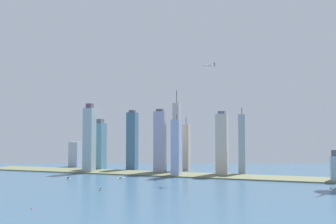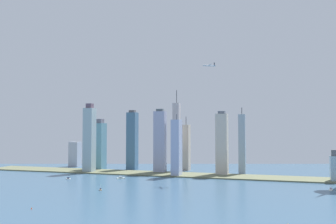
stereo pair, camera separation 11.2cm
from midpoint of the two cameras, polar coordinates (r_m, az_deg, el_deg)
waterfront_pier at (r=754.20m, az=4.60°, el=-9.74°), size 975.26×74.78×2.34m
skyscraper_1 at (r=964.38m, az=-14.21°, el=-6.35°), size 25.05×22.01×61.88m
skyscraper_3 at (r=810.38m, az=1.35°, el=-3.96°), size 14.26×17.35×180.11m
skyscraper_4 at (r=850.10m, az=2.83°, el=-5.50°), size 16.21×21.84×123.03m
skyscraper_6 at (r=822.10m, az=-12.08°, el=-4.17°), size 21.60×21.38×150.18m
skyscraper_7 at (r=862.44m, az=-5.55°, el=-4.44°), size 21.99×22.30×138.34m
skyscraper_8 at (r=742.77m, az=1.34°, el=-5.57°), size 16.84×27.18×124.35m
skyscraper_9 at (r=877.57m, az=-10.49°, el=-5.13°), size 21.14×27.97×117.89m
skyscraper_10 at (r=767.52m, az=8.37°, el=-4.90°), size 23.36×25.33×131.26m
skyscraper_11 at (r=726.51m, az=24.36°, el=-7.86°), size 13.24×18.52×57.29m
skyscraper_12 at (r=788.32m, az=11.41°, el=-4.90°), size 14.04×15.73×139.57m
skyscraper_13 at (r=798.83m, az=-1.25°, el=-4.59°), size 24.95×16.96×138.10m
boat_0 at (r=629.22m, az=23.94°, el=-10.91°), size 7.07×14.97×7.00m
boat_3 at (r=728.07m, az=-15.19°, el=-9.91°), size 9.43×2.92×3.39m
boat_4 at (r=711.61m, az=-7.34°, el=-10.12°), size 15.03×13.58×11.34m
boat_5 at (r=586.77m, az=-10.39°, el=-11.73°), size 7.02×8.71×8.80m
channel_buoy_0 at (r=392.74m, az=18.10°, el=-16.20°), size 1.56×1.56×2.49m
channel_buoy_1 at (r=474.48m, az=-20.39°, el=-13.80°), size 1.72×1.72×2.25m
airplane at (r=706.79m, az=6.40°, el=7.17°), size 22.89×21.74×7.37m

